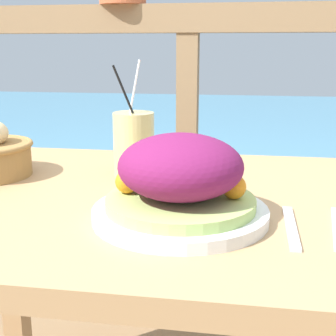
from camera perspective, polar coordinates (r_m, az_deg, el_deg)
patio_table at (r=0.95m, az=-3.11°, el=-9.54°), size 1.04×0.75×0.74m
railing_fence at (r=1.61m, az=2.41°, el=8.82°), size 2.80×0.08×1.15m
sea_backdrop at (r=4.17m, az=6.35°, el=3.33°), size 12.00×4.00×0.41m
salad_plate at (r=0.76m, az=1.52°, el=-1.86°), size 0.29×0.29×0.14m
drink_glass at (r=1.02m, az=-4.19°, el=2.91°), size 0.09×0.09×0.25m
fork at (r=0.76m, az=14.76°, el=-6.96°), size 0.02×0.18×0.00m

